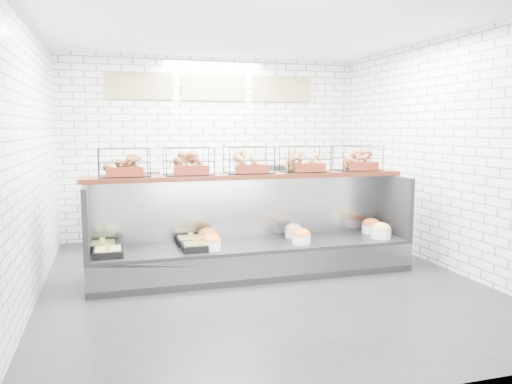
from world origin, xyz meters
name	(u,v)px	position (x,y,z in m)	size (l,w,h in m)	color
ground	(260,281)	(0.00, 0.00, 0.00)	(5.50, 5.50, 0.00)	black
room_shell	(247,110)	(0.00, 0.60, 2.06)	(5.02, 5.51, 3.01)	white
display_case	(253,248)	(0.00, 0.34, 0.33)	(4.00, 0.90, 1.20)	black
bagel_shelf	(248,164)	(0.00, 0.52, 1.38)	(4.10, 0.50, 0.40)	#3A160C
prep_counter	(218,211)	(-0.01, 2.43, 0.47)	(4.00, 0.60, 1.20)	#93969B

